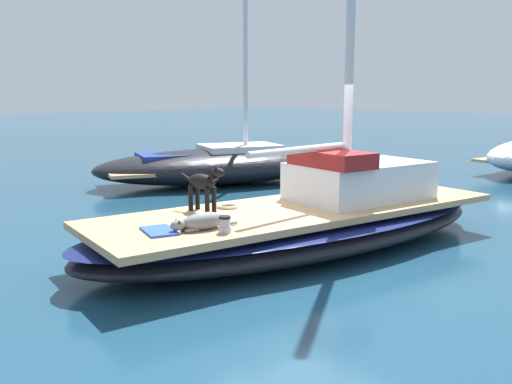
{
  "coord_description": "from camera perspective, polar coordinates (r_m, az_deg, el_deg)",
  "views": [
    {
      "loc": [
        5.42,
        -6.38,
        2.37
      ],
      "look_at": [
        0.0,
        -1.0,
        1.01
      ],
      "focal_mm": 39.11,
      "sensor_mm": 36.0,
      "label": 1
    }
  ],
  "objects": [
    {
      "name": "deck_winch",
      "position": [
        6.92,
        -3.21,
        -3.38
      ],
      "size": [
        0.16,
        0.16,
        0.21
      ],
      "color": "#B7B7BC",
      "rests_on": "sailboat_main"
    },
    {
      "name": "cabin_house",
      "position": [
        9.21,
        10.26,
        1.41
      ],
      "size": [
        1.77,
        2.44,
        0.84
      ],
      "color": "silver",
      "rests_on": "sailboat_main"
    },
    {
      "name": "dog_black",
      "position": [
        8.08,
        -5.34,
        0.87
      ],
      "size": [
        0.94,
        0.24,
        0.7
      ],
      "color": "black",
      "rests_on": "sailboat_main"
    },
    {
      "name": "ground_plane",
      "position": [
        8.7,
        4.7,
        -5.75
      ],
      "size": [
        120.0,
        120.0,
        0.0
      ],
      "primitive_type": "plane",
      "color": "navy"
    },
    {
      "name": "moored_boat_port_side",
      "position": [
        14.86,
        -3.54,
        2.85
      ],
      "size": [
        5.0,
        7.23,
        5.67
      ],
      "color": "black",
      "rests_on": "ground"
    },
    {
      "name": "deck_towel",
      "position": [
        7.06,
        -9.88,
        -3.94
      ],
      "size": [
        0.65,
        0.52,
        0.03
      ],
      "primitive_type": "cube",
      "rotation": [
        0.0,
        0.0,
        -0.32
      ],
      "color": "blue",
      "rests_on": "sailboat_main"
    },
    {
      "name": "sailboat_main",
      "position": [
        8.62,
        4.74,
        -3.6
      ],
      "size": [
        3.77,
        7.57,
        0.66
      ],
      "color": "black",
      "rests_on": "ground"
    },
    {
      "name": "coiled_rope",
      "position": [
        8.43,
        -2.91,
        -1.47
      ],
      "size": [
        0.32,
        0.32,
        0.04
      ],
      "primitive_type": "torus",
      "color": "beige",
      "rests_on": "sailboat_main"
    },
    {
      "name": "dog_grey",
      "position": [
        7.09,
        -5.58,
        -3.02
      ],
      "size": [
        0.38,
        0.95,
        0.22
      ],
      "color": "gray",
      "rests_on": "sailboat_main"
    },
    {
      "name": "mast_main",
      "position": [
        8.9,
        9.01,
        16.86
      ],
      "size": [
        0.14,
        2.27,
        6.23
      ],
      "color": "silver",
      "rests_on": "sailboat_main"
    }
  ]
}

